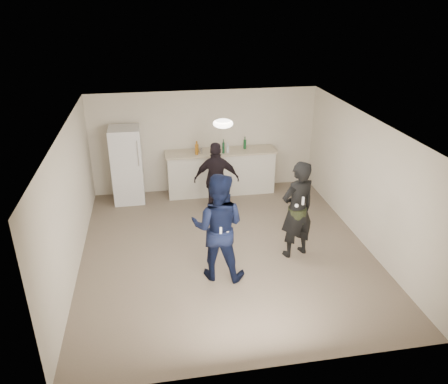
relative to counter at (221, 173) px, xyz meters
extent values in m
plane|color=#6B5B4C|center=(-0.35, -2.67, -0.53)|extent=(6.00, 6.00, 0.00)
plane|color=silver|center=(-0.35, -2.67, 1.98)|extent=(6.00, 6.00, 0.00)
plane|color=beige|center=(-0.35, 0.33, 0.72)|extent=(6.00, 0.00, 6.00)
plane|color=beige|center=(-0.35, -5.67, 0.72)|extent=(6.00, 0.00, 6.00)
plane|color=beige|center=(-3.10, -2.67, 0.72)|extent=(0.00, 6.00, 6.00)
plane|color=beige|center=(2.40, -2.67, 0.72)|extent=(0.00, 6.00, 6.00)
cube|color=beige|center=(0.00, 0.00, 0.00)|extent=(2.60, 0.56, 1.05)
cube|color=#C6B399|center=(0.00, 0.00, 0.55)|extent=(2.68, 0.64, 0.04)
cube|color=white|center=(-2.23, -0.07, 0.38)|extent=(0.70, 0.70, 1.80)
cylinder|color=silver|center=(-1.95, -0.44, 0.78)|extent=(0.02, 0.02, 0.60)
ellipsoid|color=white|center=(-0.35, -2.37, 1.93)|extent=(0.36, 0.36, 0.16)
cylinder|color=silver|center=(-0.49, -0.11, 0.65)|extent=(0.08, 0.08, 0.17)
imported|color=#101A43|center=(-0.62, -3.46, 0.44)|extent=(1.13, 1.00, 1.94)
imported|color=black|center=(0.92, -3.04, 0.42)|extent=(0.80, 0.65, 1.89)
cylinder|color=#273518|center=(0.92, -3.04, 0.32)|extent=(0.34, 0.34, 0.28)
imported|color=black|center=(-0.29, -1.15, 0.32)|extent=(1.04, 0.54, 1.69)
cube|color=silver|center=(-0.62, -3.74, 0.53)|extent=(0.04, 0.04, 0.15)
sphere|color=silver|center=(-0.50, -3.71, 0.45)|extent=(0.07, 0.07, 0.07)
cube|color=silver|center=(0.92, -3.29, 0.72)|extent=(0.04, 0.04, 0.15)
sphere|color=white|center=(0.82, -3.26, 0.62)|extent=(0.07, 0.07, 0.07)
cylinder|color=#9C6A16|center=(-0.57, 0.03, 0.66)|extent=(0.08, 0.08, 0.19)
cylinder|color=#A05F17|center=(-0.60, -0.14, 0.69)|extent=(0.07, 0.07, 0.24)
cylinder|color=silver|center=(0.15, -0.11, 0.65)|extent=(0.07, 0.07, 0.17)
cylinder|color=#154A23|center=(0.61, 0.08, 0.68)|extent=(0.07, 0.07, 0.22)
cylinder|color=#113E23|center=(0.04, -0.16, 0.70)|extent=(0.06, 0.06, 0.26)
camera|label=1|loc=(-1.61, -9.84, 4.06)|focal=35.00mm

